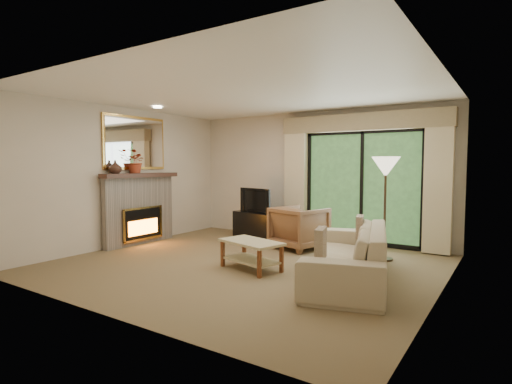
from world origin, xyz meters
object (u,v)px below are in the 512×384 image
Objects in this scene: media_console at (258,225)px; sofa at (348,253)px; coffee_table at (251,255)px; armchair at (299,228)px.

sofa reaches higher than media_console.
media_console reaches higher than coffee_table.
armchair reaches higher than media_console.
coffee_table is at bearing 108.15° from armchair.
armchair is 1.68m from coffee_table.
sofa is (2.64, -1.86, 0.08)m from media_console.
sofa is at bearing -20.81° from media_console.
armchair is 0.35× the size of sofa.
coffee_table is (-1.36, -0.29, -0.14)m from sofa.
media_console is 1.15× the size of coffee_table.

